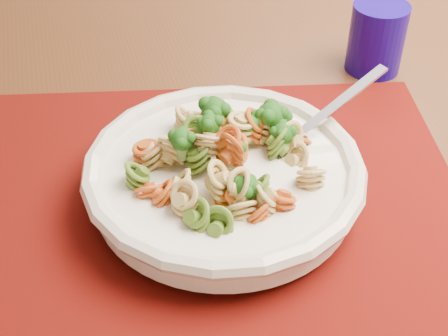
{
  "coord_description": "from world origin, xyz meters",
  "views": [
    {
      "loc": [
        -0.44,
        -0.95,
        1.17
      ],
      "look_at": [
        -0.48,
        -0.5,
        0.78
      ],
      "focal_mm": 50.0,
      "sensor_mm": 36.0,
      "label": 1
    }
  ],
  "objects": [
    {
      "name": "dining_table",
      "position": [
        -0.52,
        -0.4,
        0.63
      ],
      "size": [
        1.52,
        1.23,
        0.74
      ],
      "rotation": [
        0.0,
        0.0,
        0.34
      ],
      "color": "#4B2615",
      "rests_on": "ground"
    },
    {
      "name": "pasta_bowl",
      "position": [
        -0.48,
        -0.5,
        0.77
      ],
      "size": [
        0.27,
        0.27,
        0.05
      ],
      "color": "silver",
      "rests_on": "placemat"
    },
    {
      "name": "fork",
      "position": [
        -0.42,
        -0.47,
        0.79
      ],
      "size": [
        0.16,
        0.13,
        0.08
      ],
      "primitive_type": null,
      "rotation": [
        0.0,
        -0.35,
        0.67
      ],
      "color": "silver",
      "rests_on": "pasta_bowl"
    },
    {
      "name": "placemat",
      "position": [
        -0.49,
        -0.5,
        0.74
      ],
      "size": [
        0.55,
        0.45,
        0.0
      ],
      "primitive_type": "cube",
      "rotation": [
        0.0,
        0.0,
        0.13
      ],
      "color": "#500306",
      "rests_on": "dining_table"
    },
    {
      "name": "tumbler",
      "position": [
        -0.3,
        -0.24,
        0.78
      ],
      "size": [
        0.07,
        0.07,
        0.09
      ],
      "primitive_type": "cylinder",
      "color": "#140575",
      "rests_on": "dining_table"
    },
    {
      "name": "pasta_broccoli_heap",
      "position": [
        -0.48,
        -0.5,
        0.79
      ],
      "size": [
        0.23,
        0.23,
        0.06
      ],
      "primitive_type": null,
      "color": "tan",
      "rests_on": "pasta_bowl"
    }
  ]
}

